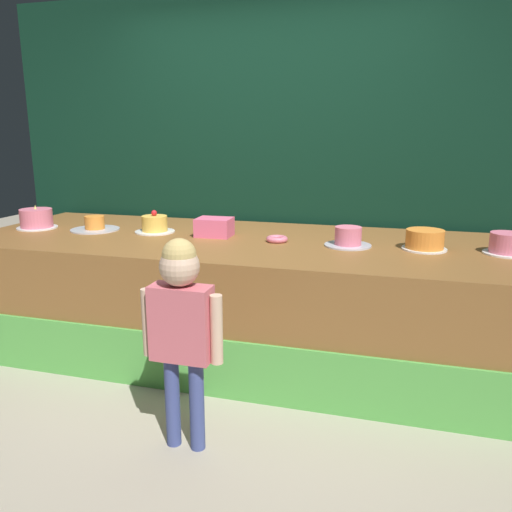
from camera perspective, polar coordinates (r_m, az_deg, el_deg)
The scene contains 12 objects.
ground_plane at distance 3.17m, azimuth -5.09°, elevation -15.15°, with size 12.00×12.00×0.00m, color #ADA38E.
stage_platform at distance 3.61m, azimuth -1.27°, elevation -4.44°, with size 3.87×1.42×0.81m.
curtain_backdrop at distance 4.22m, azimuth 1.96°, elevation 10.57°, with size 4.57×0.08×2.60m, color black.
child_figure at distance 2.44m, azimuth -8.31°, elevation -6.68°, with size 0.41×0.19×1.06m.
pink_box at distance 3.61m, azimuth -4.66°, elevation 3.22°, with size 0.24×0.19×0.13m, color #F1648D.
donut at distance 3.43m, azimuth 2.35°, elevation 1.90°, with size 0.14×0.14×0.04m, color pink.
cake_far_left at distance 4.25m, azimuth -23.24°, elevation 3.81°, with size 0.30×0.30×0.18m.
cake_left at distance 4.02m, azimuth -17.49°, elevation 3.29°, with size 0.36×0.36×0.11m.
cake_center_left at distance 3.82m, azimuth -11.21°, elevation 3.44°, with size 0.29×0.29×0.16m.
cake_center_right at distance 3.34m, azimuth 10.21°, elevation 2.02°, with size 0.30×0.30×0.13m.
cake_right at distance 3.35m, azimuth 18.27°, elevation 1.70°, with size 0.27×0.27×0.13m.
cake_far_right at distance 3.41m, azimuth 26.15°, elevation 1.20°, with size 0.27×0.27×0.13m.
Camera 1 is at (1.02, -2.59, 1.52)m, focal length 35.95 mm.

